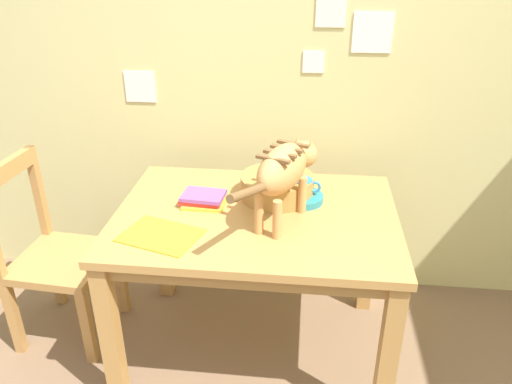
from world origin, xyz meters
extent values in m
cube|color=#D2CA85|center=(0.00, 1.90, 1.25)|extent=(4.69, 0.10, 2.50)
cube|color=white|center=(0.39, 1.85, 1.42)|extent=(0.18, 0.01, 0.18)
cube|color=white|center=(-0.75, 1.85, 1.13)|extent=(0.16, 0.01, 0.16)
cube|color=white|center=(0.20, 1.85, 1.51)|extent=(0.14, 0.01, 0.14)
cube|color=white|center=(0.13, 1.85, 1.27)|extent=(0.10, 0.01, 0.10)
cube|color=#B58446|center=(-0.09, 1.24, 0.74)|extent=(1.20, 0.87, 0.03)
cube|color=#A77940|center=(-0.09, 1.24, 0.69)|extent=(1.12, 0.79, 0.07)
cube|color=#B58446|center=(-0.64, 0.86, 0.36)|extent=(0.07, 0.07, 0.72)
cube|color=#B58446|center=(0.46, 0.86, 0.36)|extent=(0.07, 0.07, 0.72)
cube|color=#B58446|center=(-0.64, 1.63, 0.36)|extent=(0.07, 0.07, 0.72)
cube|color=#B58446|center=(0.46, 1.63, 0.36)|extent=(0.07, 0.07, 0.72)
ellipsoid|color=tan|center=(0.02, 1.18, 1.00)|extent=(0.26, 0.37, 0.18)
cube|color=brown|center=(-0.01, 1.10, 1.07)|extent=(0.13, 0.07, 0.01)
cube|color=brown|center=(0.01, 1.16, 1.07)|extent=(0.13, 0.07, 0.01)
cube|color=brown|center=(0.04, 1.21, 1.07)|extent=(0.13, 0.07, 0.01)
cube|color=brown|center=(0.06, 1.27, 1.07)|extent=(0.13, 0.07, 0.01)
cylinder|color=tan|center=(0.03, 1.31, 0.84)|extent=(0.04, 0.04, 0.16)
cylinder|color=tan|center=(0.11, 1.28, 0.84)|extent=(0.04, 0.04, 0.16)
cylinder|color=tan|center=(-0.06, 1.08, 0.84)|extent=(0.04, 0.04, 0.16)
cylinder|color=tan|center=(0.01, 1.05, 0.84)|extent=(0.04, 0.04, 0.16)
sphere|color=tan|center=(0.10, 1.38, 0.98)|extent=(0.12, 0.12, 0.12)
cone|color=tan|center=(0.07, 1.39, 1.03)|extent=(0.04, 0.04, 0.05)
cone|color=tan|center=(0.13, 1.36, 1.03)|extent=(0.04, 0.04, 0.05)
cylinder|color=brown|center=(-0.08, 0.92, 1.02)|extent=(0.12, 0.24, 0.09)
cylinder|color=teal|center=(0.10, 1.38, 0.78)|extent=(0.19, 0.19, 0.03)
cylinder|color=#2C7FBC|center=(0.10, 1.38, 0.83)|extent=(0.09, 0.09, 0.08)
torus|color=#2C7FBC|center=(0.16, 1.38, 0.83)|extent=(0.05, 0.01, 0.05)
cube|color=gold|center=(-0.44, 1.02, 0.76)|extent=(0.35, 0.30, 0.01)
cube|color=yellow|center=(-0.32, 1.29, 0.77)|extent=(0.18, 0.13, 0.01)
cube|color=red|center=(-0.33, 1.31, 0.78)|extent=(0.19, 0.14, 0.02)
cube|color=#8D4FA5|center=(-0.32, 1.30, 0.80)|extent=(0.19, 0.15, 0.02)
cylinder|color=#AB7F3F|center=(-0.01, 1.41, 0.81)|extent=(0.33, 0.33, 0.10)
cylinder|color=#4D391C|center=(-0.01, 1.41, 0.82)|extent=(0.27, 0.27, 0.09)
cube|color=#B48246|center=(-1.03, 1.28, 0.42)|extent=(0.45, 0.45, 0.04)
cube|color=#B48246|center=(-1.22, 1.29, 0.88)|extent=(0.07, 0.42, 0.08)
cube|color=#B48246|center=(-1.20, 1.48, 0.68)|extent=(0.04, 0.04, 0.48)
cube|color=#B48246|center=(-0.82, 1.45, 0.20)|extent=(0.04, 0.04, 0.40)
cube|color=#B48246|center=(-0.85, 1.08, 0.20)|extent=(0.04, 0.04, 0.40)
cube|color=#B48246|center=(-1.20, 1.48, 0.20)|extent=(0.04, 0.04, 0.40)
cube|color=#B48246|center=(-1.23, 1.10, 0.20)|extent=(0.04, 0.04, 0.40)
camera|label=1|loc=(0.11, -0.61, 1.79)|focal=35.14mm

